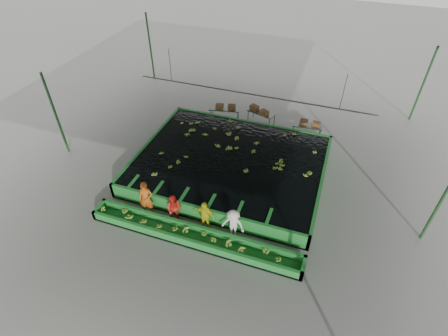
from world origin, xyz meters
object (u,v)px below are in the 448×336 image
(worker_d, at_px, (233,224))
(packing_table_mid, at_px, (261,117))
(worker_b, at_px, (174,209))
(flotation_tank, at_px, (230,165))
(packing_table_left, at_px, (224,114))
(sorting_trough, at_px, (193,236))
(box_stack_left, at_px, (226,108))
(box_stack_right, at_px, (310,125))
(worker_c, at_px, (205,216))
(box_stack_mid, at_px, (259,112))
(packing_table_right, at_px, (307,130))
(worker_a, at_px, (146,199))

(worker_d, relative_size, packing_table_mid, 0.88)
(worker_b, bearing_deg, packing_table_mid, 71.28)
(flotation_tank, bearing_deg, worker_b, -106.55)
(packing_table_left, height_order, packing_table_mid, packing_table_left)
(sorting_trough, relative_size, box_stack_left, 7.67)
(box_stack_right, bearing_deg, worker_c, -109.71)
(worker_d, bearing_deg, packing_table_left, 111.77)
(box_stack_left, height_order, box_stack_mid, box_stack_left)
(flotation_tank, height_order, packing_table_right, flotation_tank)
(worker_c, height_order, packing_table_left, worker_c)
(box_stack_right, bearing_deg, flotation_tank, -125.78)
(worker_b, xyz_separation_m, worker_d, (2.87, 0.00, 0.03))
(worker_d, relative_size, packing_table_left, 0.81)
(worker_b, relative_size, packing_table_right, 0.86)
(worker_d, bearing_deg, box_stack_right, 78.13)
(sorting_trough, distance_m, box_stack_right, 10.64)
(box_stack_mid, distance_m, box_stack_right, 3.38)
(worker_c, relative_size, worker_d, 1.06)
(flotation_tank, relative_size, box_stack_right, 8.04)
(packing_table_left, bearing_deg, worker_a, -94.03)
(worker_a, height_order, box_stack_right, worker_a)
(packing_table_left, height_order, packing_table_right, packing_table_left)
(box_stack_mid, bearing_deg, worker_a, -106.89)
(flotation_tank, distance_m, worker_a, 5.12)
(flotation_tank, height_order, sorting_trough, flotation_tank)
(sorting_trough, relative_size, box_stack_mid, 7.13)
(sorting_trough, xyz_separation_m, box_stack_right, (3.54, 10.01, 0.58))
(worker_b, bearing_deg, box_stack_mid, 72.07)
(packing_table_mid, relative_size, box_stack_right, 1.46)
(sorting_trough, height_order, box_stack_mid, box_stack_mid)
(sorting_trough, distance_m, worker_a, 2.93)
(worker_d, distance_m, packing_table_left, 9.94)
(worker_a, xyz_separation_m, packing_table_mid, (3.06, 9.67, -0.53))
(worker_b, relative_size, worker_d, 0.97)
(worker_b, bearing_deg, worker_a, 170.73)
(worker_c, xyz_separation_m, packing_table_right, (3.17, 9.14, -0.44))
(packing_table_right, height_order, box_stack_left, box_stack_left)
(packing_table_right, height_order, box_stack_mid, box_stack_mid)
(worker_a, height_order, worker_b, worker_a)
(sorting_trough, distance_m, packing_table_right, 10.51)
(worker_d, height_order, packing_table_mid, worker_d)
(sorting_trough, xyz_separation_m, worker_d, (1.60, 0.80, 0.55))
(box_stack_right, bearing_deg, packing_table_left, 179.83)
(worker_b, xyz_separation_m, box_stack_mid, (1.46, 9.60, 0.05))
(flotation_tank, bearing_deg, box_stack_right, 54.22)
(worker_b, height_order, box_stack_right, worker_b)
(box_stack_left, relative_size, box_stack_right, 1.05)
(box_stack_mid, bearing_deg, packing_table_left, -170.84)
(box_stack_right, bearing_deg, packing_table_right, -149.71)
(packing_table_right, bearing_deg, sorting_trough, -108.96)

